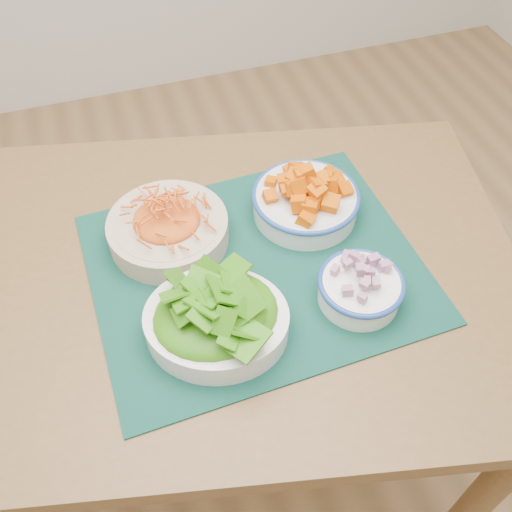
{
  "coord_description": "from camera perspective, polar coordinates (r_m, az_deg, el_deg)",
  "views": [
    {
      "loc": [
        -0.38,
        -0.43,
        1.57
      ],
      "look_at": [
        -0.18,
        0.2,
        0.78
      ],
      "focal_mm": 40.0,
      "sensor_mm": 36.0,
      "label": 1
    }
  ],
  "objects": [
    {
      "name": "squash_bowl",
      "position": [
        1.11,
        5.03,
        6.04
      ],
      "size": [
        0.26,
        0.26,
        0.1
      ],
      "rotation": [
        0.0,
        0.0,
        -0.31
      ],
      "color": "silver",
      "rests_on": "placemat"
    },
    {
      "name": "placemat",
      "position": [
        1.05,
        0.0,
        -1.13
      ],
      "size": [
        0.6,
        0.5,
        0.0
      ],
      "primitive_type": "cube",
      "rotation": [
        0.0,
        0.0,
        0.03
      ],
      "color": "black",
      "rests_on": "table"
    },
    {
      "name": "lettuce_bowl",
      "position": [
        0.92,
        -4.02,
        -5.94
      ],
      "size": [
        0.29,
        0.27,
        0.1
      ],
      "rotation": [
        0.0,
        0.0,
        -0.34
      ],
      "color": "white",
      "rests_on": "placemat"
    },
    {
      "name": "ground",
      "position": [
        1.67,
        8.49,
        -21.37
      ],
      "size": [
        4.0,
        4.0,
        0.0
      ],
      "primitive_type": "plane",
      "color": "#AC8253",
      "rests_on": "ground"
    },
    {
      "name": "onion_bowl",
      "position": [
        0.99,
        10.45,
        -2.85
      ],
      "size": [
        0.17,
        0.17,
        0.08
      ],
      "rotation": [
        0.0,
        0.0,
        -0.26
      ],
      "color": "white",
      "rests_on": "placemat"
    },
    {
      "name": "table",
      "position": [
        1.13,
        -5.01,
        -4.6
      ],
      "size": [
        1.33,
        1.03,
        0.75
      ],
      "rotation": [
        0.0,
        0.0,
        -0.22
      ],
      "color": "brown",
      "rests_on": "ground"
    },
    {
      "name": "carrot_bowl",
      "position": [
        1.07,
        -8.84,
        3.09
      ],
      "size": [
        0.29,
        0.29,
        0.09
      ],
      "rotation": [
        0.0,
        0.0,
        0.4
      ],
      "color": "#C7AF94",
      "rests_on": "placemat"
    }
  ]
}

